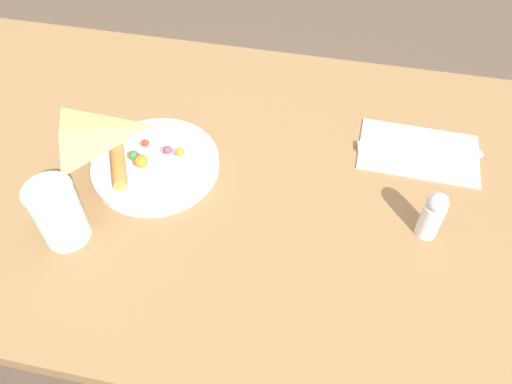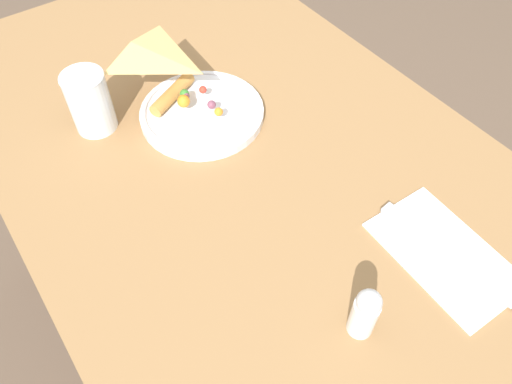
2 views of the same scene
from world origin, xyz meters
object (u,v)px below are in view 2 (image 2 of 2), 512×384
Objects in this scene: dining_table at (227,175)px; butter_knife at (438,247)px; plate_pizza at (202,110)px; salt_shaker at (365,313)px; milk_glass at (91,104)px; napkin_folded at (444,254)px.

butter_knife is (0.37, 0.12, 0.12)m from dining_table.
butter_knife is at bearing 17.78° from dining_table.
salt_shaker is at bearing -5.53° from plate_pizza.
plate_pizza is (-0.06, -0.01, 0.13)m from dining_table.
dining_table is 10.59× the size of milk_glass.
salt_shaker reaches higher than plate_pizza.
plate_pizza is 0.19m from milk_glass.
napkin_folded is at bearing 17.46° from dining_table.
salt_shaker is (0.01, -0.17, 0.04)m from napkin_folded.
napkin_folded is at bearing 28.68° from milk_glass.
plate_pizza is 2.01× the size of milk_glass.
dining_table is at bearing 49.33° from milk_glass.
milk_glass is at bearing -167.78° from salt_shaker.
butter_knife is 0.18m from salt_shaker.
plate_pizza reaches higher than dining_table.
napkin_folded is (0.44, 0.13, -0.01)m from plate_pizza.
milk_glass is at bearing -157.60° from butter_knife.
milk_glass is at bearing -151.32° from napkin_folded.
salt_shaker reaches higher than butter_knife.
plate_pizza is at bearing 61.51° from milk_glass.
dining_table is at bearing 7.99° from plate_pizza.
milk_glass is 1.22× the size of salt_shaker.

